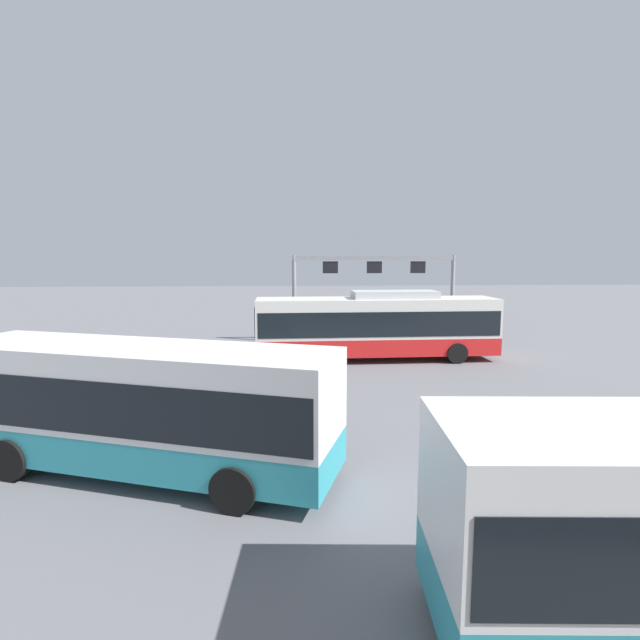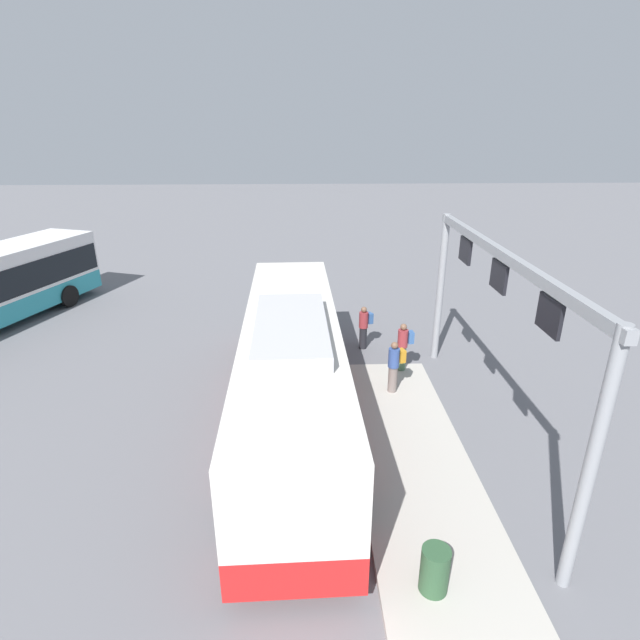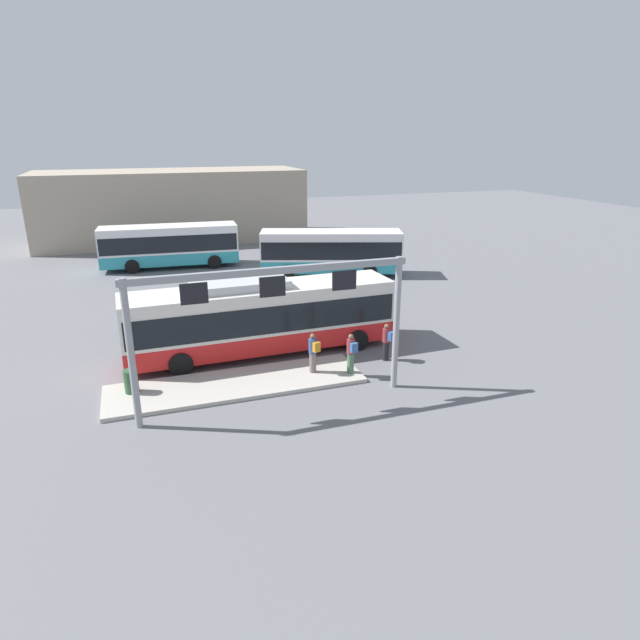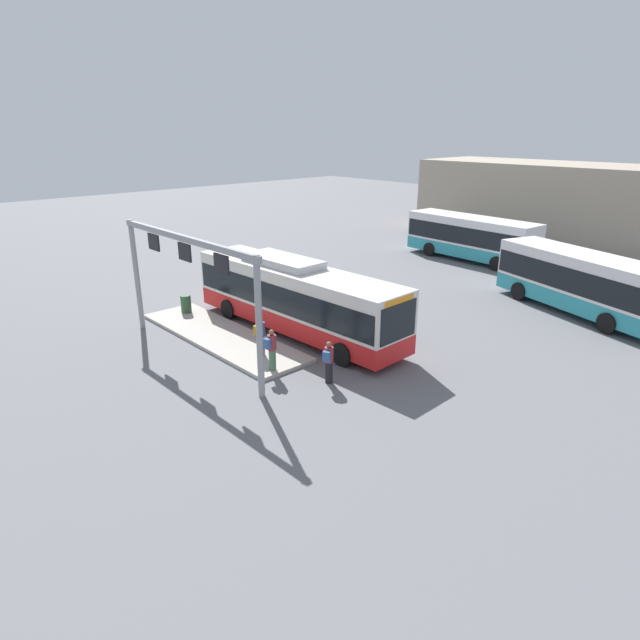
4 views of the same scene
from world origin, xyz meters
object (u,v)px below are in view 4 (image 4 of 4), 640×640
Objects in this scene: person_waiting_mid at (261,335)px; trash_bin at (186,304)px; bus_main at (296,295)px; bus_background_right at (584,280)px; person_boarding at (329,361)px; person_waiting_near at (271,349)px; bus_background_left at (471,236)px.

person_waiting_mid is 1.86× the size of trash_bin.
bus_main is 13.34× the size of trash_bin.
person_boarding is (-2.97, -15.16, -0.89)m from bus_background_right.
bus_main is at bearing 35.41° from person_boarding.
person_waiting_near is 1.54m from person_waiting_mid.
bus_main reaches higher than person_boarding.
bus_main is 6.34m from trash_bin.
person_waiting_near is 1.86× the size of trash_bin.
bus_background_right is at bearing 56.42° from bus_main.
person_waiting_mid is at bearing 71.19° from person_boarding.
bus_main is 14.85m from bus_background_right.
person_boarding is 1.86× the size of trash_bin.
bus_background_right is at bearing -26.41° from bus_background_left.
trash_bin is (-7.06, 0.50, -0.44)m from person_waiting_mid.
bus_main is 7.19× the size of person_boarding.
person_boarding is at bearing -66.86° from bus_background_left.
bus_background_left and bus_background_right have the same top height.
person_waiting_near is at bearing 89.78° from person_boarding.
bus_background_right is at bearing -40.56° from person_waiting_mid.
person_waiting_near is (2.84, -3.65, -0.76)m from bus_main.
bus_main is at bearing -78.53° from bus_background_left.
bus_background_left reaches higher than person_waiting_near.
bus_background_right reaches higher than person_waiting_near.
bus_background_right is 5.96× the size of person_waiting_near.
bus_background_left reaches higher than person_boarding.
bus_background_right is at bearing -24.12° from person_waiting_near.
bus_background_right reaches higher than trash_bin.
bus_background_left reaches higher than person_waiting_mid.
bus_background_left is 22.52m from person_boarding.
person_boarding is 2.36m from person_waiting_near.
person_waiting_mid reaches higher than trash_bin.
trash_bin is (-10.60, -0.01, -0.28)m from person_boarding.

